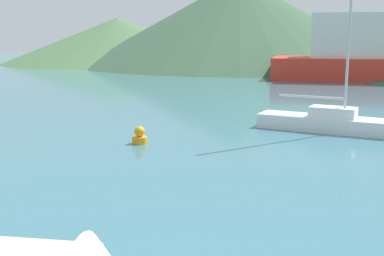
{
  "coord_description": "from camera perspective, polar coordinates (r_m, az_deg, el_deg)",
  "views": [
    {
      "loc": [
        3.93,
        -2.04,
        4.36
      ],
      "look_at": [
        -0.71,
        14.0,
        1.2
      ],
      "focal_mm": 45.0,
      "sensor_mm": 36.0,
      "label": 1
    }
  ],
  "objects": [
    {
      "name": "hill_central",
      "position": [
        77.79,
        5.58,
        12.45
      ],
      "size": [
        50.02,
        50.02,
        13.53
      ],
      "color": "#38563D",
      "rests_on": "ground_plane"
    },
    {
      "name": "hill_west",
      "position": [
        84.89,
        -8.8,
        10.23
      ],
      "size": [
        38.59,
        38.59,
        7.63
      ],
      "color": "#476B42",
      "rests_on": "ground_plane"
    },
    {
      "name": "sailboat_inner",
      "position": [
        23.46,
        16.33,
        0.84
      ],
      "size": [
        7.14,
        2.97,
        11.07
      ],
      "rotation": [
        0.0,
        0.0,
        -0.21
      ],
      "color": "white",
      "rests_on": "ground_plane"
    },
    {
      "name": "buoy_marker",
      "position": [
        20.11,
        -6.22,
        -0.99
      ],
      "size": [
        0.63,
        0.63,
        0.73
      ],
      "color": "orange",
      "rests_on": "ground_plane"
    }
  ]
}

